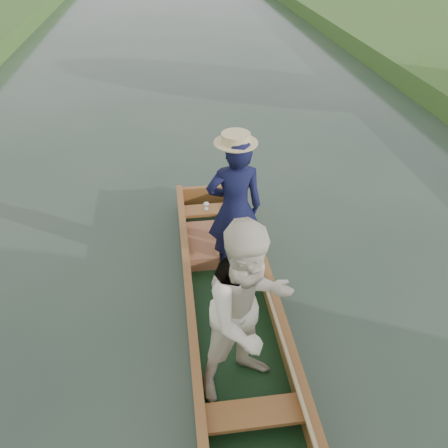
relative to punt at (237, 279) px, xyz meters
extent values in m
plane|color=#283D30|center=(-0.04, 0.28, -0.82)|extent=(120.00, 120.00, 0.00)
cube|color=black|center=(-0.04, 0.28, -0.78)|extent=(1.10, 5.00, 0.08)
cube|color=#9E6631|center=(-0.55, 0.28, -0.58)|extent=(0.08, 5.00, 0.32)
cube|color=#9E6631|center=(0.47, 0.28, -0.58)|extent=(0.08, 5.00, 0.32)
cube|color=#9E6631|center=(-0.04, 2.74, -0.58)|extent=(1.10, 0.08, 0.32)
cube|color=#9E6631|center=(-0.55, 0.28, -0.40)|extent=(0.10, 5.00, 0.04)
cube|color=#9E6631|center=(0.47, 0.28, -0.40)|extent=(0.10, 5.00, 0.04)
cube|color=#9E6631|center=(-0.04, 2.18, -0.52)|extent=(0.94, 0.30, 0.05)
cube|color=#9E6631|center=(-0.04, -1.32, -0.52)|extent=(0.94, 0.30, 0.05)
imported|color=#111336|center=(0.12, 1.03, 0.26)|extent=(0.74, 0.49, 1.99)
cylinder|color=beige|center=(0.12, 1.03, 1.21)|extent=(0.52, 0.52, 0.12)
imported|color=#EFE4CB|center=(-0.02, -0.78, 0.29)|extent=(1.23, 1.12, 2.05)
cube|color=#9D3832|center=(-0.15, 1.45, -0.63)|extent=(0.85, 0.90, 0.22)
sphere|color=tan|center=(0.14, 1.35, -0.41)|extent=(0.20, 0.20, 0.20)
sphere|color=tan|center=(0.14, 1.34, -0.26)|extent=(0.15, 0.15, 0.15)
sphere|color=tan|center=(0.08, 1.34, -0.19)|extent=(0.06, 0.06, 0.06)
sphere|color=tan|center=(0.19, 1.34, -0.19)|extent=(0.06, 0.06, 0.06)
sphere|color=tan|center=(0.14, 1.28, -0.27)|extent=(0.06, 0.06, 0.06)
sphere|color=tan|center=(0.05, 1.33, -0.38)|extent=(0.07, 0.07, 0.07)
sphere|color=tan|center=(0.23, 1.33, -0.38)|extent=(0.07, 0.07, 0.07)
sphere|color=tan|center=(0.09, 1.32, -0.49)|extent=(0.08, 0.08, 0.08)
sphere|color=tan|center=(0.19, 1.32, -0.49)|extent=(0.08, 0.08, 0.08)
cylinder|color=silver|center=(-0.15, 2.18, -0.49)|extent=(0.07, 0.07, 0.01)
cylinder|color=silver|center=(-0.15, 2.18, -0.45)|extent=(0.01, 0.01, 0.08)
ellipsoid|color=silver|center=(-0.15, 2.18, -0.39)|extent=(0.09, 0.09, 0.05)
cylinder|color=tan|center=(0.39, -0.23, -0.36)|extent=(0.04, 4.05, 0.19)
camera|label=1|loc=(-0.62, -3.57, 3.37)|focal=35.00mm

